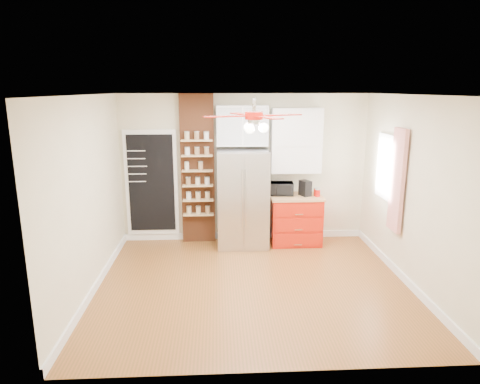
{
  "coord_description": "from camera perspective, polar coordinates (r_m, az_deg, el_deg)",
  "views": [
    {
      "loc": [
        -0.5,
        -5.73,
        2.78
      ],
      "look_at": [
        -0.14,
        0.9,
        1.17
      ],
      "focal_mm": 32.0,
      "sensor_mm": 36.0,
      "label": 1
    }
  ],
  "objects": [
    {
      "name": "pantry_jar_beans",
      "position": [
        7.64,
        -5.28,
        3.47
      ],
      "size": [
        0.12,
        0.12,
        0.14
      ],
      "primitive_type": "cylinder",
      "rotation": [
        0.0,
        0.0,
        -0.43
      ],
      "color": "#96714C",
      "rests_on": "brick_pillar"
    },
    {
      "name": "ceiling_fan",
      "position": [
        5.77,
        1.88,
        10.08
      ],
      "size": [
        1.4,
        1.4,
        0.44
      ],
      "color": "silver",
      "rests_on": "ceiling"
    },
    {
      "name": "floor",
      "position": [
        6.39,
        1.71,
        -12.17
      ],
      "size": [
        4.5,
        4.5,
        0.0
      ],
      "primitive_type": "plane",
      "color": "brown",
      "rests_on": "ground"
    },
    {
      "name": "toaster_oven",
      "position": [
        7.78,
        5.52,
        0.45
      ],
      "size": [
        0.44,
        0.32,
        0.23
      ],
      "primitive_type": "imported",
      "rotation": [
        0.0,
        0.0,
        -0.07
      ],
      "color": "black",
      "rests_on": "red_cabinet"
    },
    {
      "name": "wall_back",
      "position": [
        7.88,
        0.57,
        3.16
      ],
      "size": [
        4.5,
        0.02,
        2.7
      ],
      "primitive_type": "cube",
      "color": "beige",
      "rests_on": "floor"
    },
    {
      "name": "red_cabinet",
      "position": [
        7.9,
        7.39,
        -3.64
      ],
      "size": [
        0.94,
        0.64,
        0.9
      ],
      "color": "red",
      "rests_on": "floor"
    },
    {
      "name": "upper_shelf_unit",
      "position": [
        7.77,
        7.49,
        6.81
      ],
      "size": [
        0.9,
        0.3,
        1.15
      ],
      "primitive_type": "cube",
      "color": "white",
      "rests_on": "wall_back"
    },
    {
      "name": "coffee_maker",
      "position": [
        7.77,
        8.68,
        0.51
      ],
      "size": [
        0.22,
        0.26,
        0.28
      ],
      "primitive_type": "cube",
      "rotation": [
        0.0,
        0.0,
        0.41
      ],
      "color": "black",
      "rests_on": "red_cabinet"
    },
    {
      "name": "brick_pillar",
      "position": [
        7.79,
        -5.65,
        2.98
      ],
      "size": [
        0.6,
        0.16,
        2.7
      ],
      "primitive_type": "cube",
      "color": "brown",
      "rests_on": "floor"
    },
    {
      "name": "upper_glass_cabinet",
      "position": [
        7.6,
        0.29,
        8.86
      ],
      "size": [
        0.9,
        0.35,
        0.7
      ],
      "primitive_type": "cube",
      "color": "white",
      "rests_on": "wall_back"
    },
    {
      "name": "window",
      "position": [
        7.28,
        18.99,
        3.14
      ],
      "size": [
        0.04,
        0.75,
        1.05
      ],
      "primitive_type": "cube",
      "color": "white",
      "rests_on": "wall_right"
    },
    {
      "name": "canister_right",
      "position": [
        7.82,
        10.2,
        0.0
      ],
      "size": [
        0.15,
        0.15,
        0.14
      ],
      "primitive_type": "cylinder",
      "rotation": [
        0.0,
        0.0,
        -0.42
      ],
      "color": "red",
      "rests_on": "red_cabinet"
    },
    {
      "name": "wall_front",
      "position": [
        4.03,
        4.22,
        -7.19
      ],
      "size": [
        4.5,
        0.02,
        2.7
      ],
      "primitive_type": "cube",
      "color": "beige",
      "rests_on": "floor"
    },
    {
      "name": "curtain",
      "position": [
        6.78,
        20.24,
        1.46
      ],
      "size": [
        0.06,
        0.4,
        1.55
      ],
      "primitive_type": "cube",
      "color": "red",
      "rests_on": "wall_right"
    },
    {
      "name": "wall_left",
      "position": [
        6.16,
        -19.53,
        -0.59
      ],
      "size": [
        0.02,
        4.0,
        2.7
      ],
      "primitive_type": "cube",
      "color": "beige",
      "rests_on": "floor"
    },
    {
      "name": "ceiling",
      "position": [
        5.76,
        1.9,
        12.82
      ],
      "size": [
        4.5,
        4.5,
        0.0
      ],
      "primitive_type": "plane",
      "color": "white",
      "rests_on": "wall_back"
    },
    {
      "name": "chalkboard",
      "position": [
        7.97,
        -11.71,
        1.16
      ],
      "size": [
        0.95,
        0.05,
        1.95
      ],
      "color": "white",
      "rests_on": "wall_back"
    },
    {
      "name": "pantry_jar_oats",
      "position": [
        7.66,
        -7.12,
        3.46
      ],
      "size": [
        0.1,
        0.1,
        0.14
      ],
      "primitive_type": "cylinder",
      "rotation": [
        0.0,
        0.0,
        0.27
      ],
      "color": "beige",
      "rests_on": "brick_pillar"
    },
    {
      "name": "canister_left",
      "position": [
        7.77,
        10.29,
        -0.14
      ],
      "size": [
        0.1,
        0.1,
        0.12
      ],
      "primitive_type": "cylinder",
      "rotation": [
        0.0,
        0.0,
        -0.12
      ],
      "color": "red",
      "rests_on": "red_cabinet"
    },
    {
      "name": "wall_right",
      "position": [
        6.52,
        21.92,
        -0.06
      ],
      "size": [
        0.02,
        4.0,
        2.7
      ],
      "primitive_type": "cube",
      "color": "beige",
      "rests_on": "floor"
    },
    {
      "name": "fridge",
      "position": [
        7.62,
        0.36,
        -0.86
      ],
      "size": [
        0.9,
        0.7,
        1.75
      ],
      "primitive_type": "cube",
      "color": "silver",
      "rests_on": "floor"
    }
  ]
}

